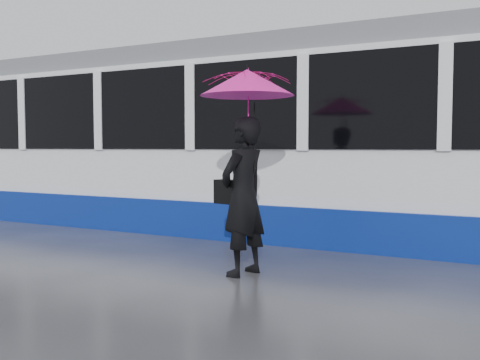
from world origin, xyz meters
The scene contains 6 objects.
ground centered at (0.00, 0.00, 0.00)m, with size 90.00×90.00×0.00m, color #2A2A2F.
rails centered at (0.00, 2.50, 0.01)m, with size 34.00×1.51×0.02m.
tram centered at (1.93, 2.50, 1.64)m, with size 26.00×2.56×3.35m.
woman centered at (1.40, -0.67, 0.95)m, with size 0.69×0.45×1.89m, color black.
umbrella centered at (1.45, -0.67, 2.07)m, with size 1.32×1.32×1.28m.
handbag centered at (1.18, -0.65, 0.99)m, with size 0.36×0.21×0.47m.
Camera 1 is at (4.28, -6.31, 1.53)m, focal length 40.00 mm.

